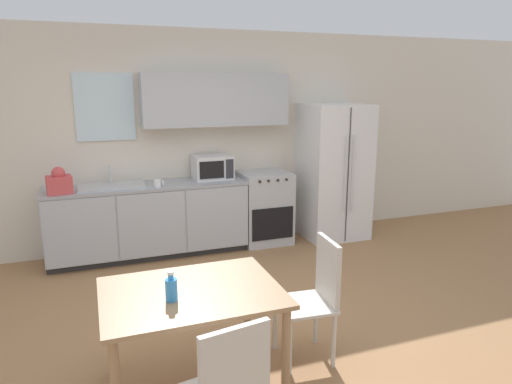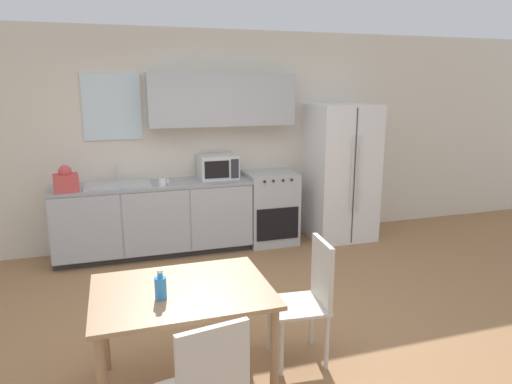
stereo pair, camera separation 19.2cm
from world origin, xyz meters
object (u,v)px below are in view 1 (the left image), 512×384
(drink_bottle, at_px, (171,289))
(microwave, at_px, (212,167))
(coffee_mug, at_px, (158,183))
(oven_range, at_px, (264,207))
(refrigerator, at_px, (333,171))
(dining_chair_side, at_px, (317,291))
(dining_table, at_px, (192,304))

(drink_bottle, bearing_deg, microwave, 70.26)
(coffee_mug, relative_size, drink_bottle, 0.58)
(oven_range, bearing_deg, refrigerator, -4.54)
(refrigerator, distance_m, coffee_mug, 2.35)
(refrigerator, relative_size, drink_bottle, 9.28)
(refrigerator, height_order, coffee_mug, refrigerator)
(microwave, relative_size, drink_bottle, 2.44)
(microwave, bearing_deg, drink_bottle, -109.74)
(oven_range, xyz_separation_m, dining_chair_side, (-0.59, -2.60, 0.07))
(refrigerator, relative_size, microwave, 3.81)
(dining_chair_side, relative_size, drink_bottle, 4.83)
(drink_bottle, bearing_deg, coffee_mug, 83.29)
(coffee_mug, bearing_deg, oven_range, 6.99)
(refrigerator, relative_size, dining_chair_side, 1.92)
(oven_range, height_order, refrigerator, refrigerator)
(coffee_mug, height_order, dining_chair_side, coffee_mug)
(coffee_mug, bearing_deg, dining_table, -93.71)
(oven_range, distance_m, coffee_mug, 1.47)
(coffee_mug, relative_size, dining_table, 0.10)
(oven_range, relative_size, dining_chair_side, 1.00)
(refrigerator, bearing_deg, dining_table, -134.08)
(refrigerator, xyz_separation_m, dining_table, (-2.51, -2.59, -0.27))
(oven_range, xyz_separation_m, coffee_mug, (-1.38, -0.17, 0.46))
(oven_range, relative_size, dining_table, 0.81)
(dining_chair_side, xyz_separation_m, drink_bottle, (-1.10, -0.16, 0.26))
(drink_bottle, bearing_deg, dining_table, 33.40)
(coffee_mug, distance_m, dining_table, 2.52)
(dining_chair_side, distance_m, drink_bottle, 1.14)
(microwave, xyz_separation_m, coffee_mug, (-0.71, -0.25, -0.10))
(oven_range, distance_m, dining_chair_side, 2.67)
(oven_range, relative_size, refrigerator, 0.52)
(oven_range, distance_m, drink_bottle, 3.25)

